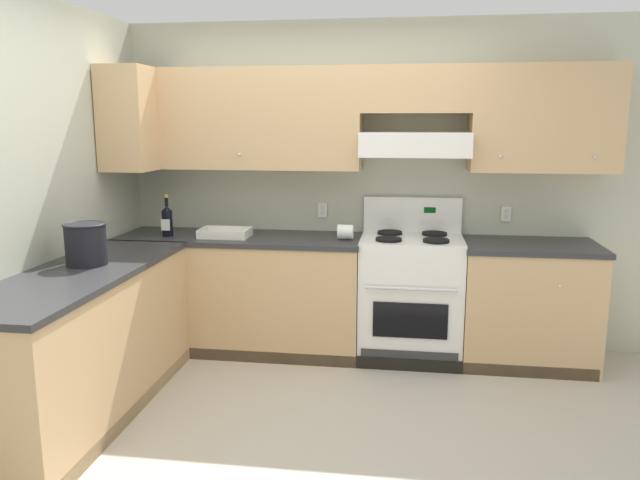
% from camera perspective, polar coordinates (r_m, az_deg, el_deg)
% --- Properties ---
extents(ground_plane, '(7.04, 7.04, 0.00)m').
position_cam_1_polar(ground_plane, '(3.79, -3.14, -17.02)').
color(ground_plane, '#B2AA99').
extents(wall_back, '(4.68, 0.57, 2.55)m').
position_cam_1_polar(wall_back, '(4.83, 5.00, 7.35)').
color(wall_back, '#B7BAA3').
rests_on(wall_back, ground_plane).
extents(wall_left, '(0.47, 4.00, 2.55)m').
position_cam_1_polar(wall_left, '(4.20, -24.55, 3.94)').
color(wall_left, '#B7BAA3').
rests_on(wall_left, ground_plane).
extents(counter_back_run, '(3.60, 0.65, 0.91)m').
position_cam_1_polar(counter_back_run, '(4.75, 1.36, -5.30)').
color(counter_back_run, tan).
rests_on(counter_back_run, ground_plane).
extents(counter_left_run, '(0.63, 1.91, 0.91)m').
position_cam_1_polar(counter_left_run, '(4.02, -21.11, -9.07)').
color(counter_left_run, tan).
rests_on(counter_left_run, ground_plane).
extents(stove, '(0.76, 0.62, 1.20)m').
position_cam_1_polar(stove, '(4.72, 8.42, -5.17)').
color(stove, white).
rests_on(stove, ground_plane).
extents(wine_bottle, '(0.08, 0.08, 0.32)m').
position_cam_1_polar(wine_bottle, '(4.86, -14.04, 1.80)').
color(wine_bottle, black).
rests_on(wine_bottle, counter_back_run).
extents(bowl, '(0.38, 0.25, 0.07)m').
position_cam_1_polar(bowl, '(4.75, -8.83, 0.54)').
color(bowl, white).
rests_on(bowl, counter_back_run).
extents(bucket, '(0.26, 0.26, 0.26)m').
position_cam_1_polar(bucket, '(4.02, -20.98, -0.28)').
color(bucket, black).
rests_on(bucket, counter_left_run).
extents(paper_towel_roll, '(0.12, 0.11, 0.11)m').
position_cam_1_polar(paper_towel_roll, '(4.59, 2.38, 0.74)').
color(paper_towel_roll, white).
rests_on(paper_towel_roll, counter_back_run).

